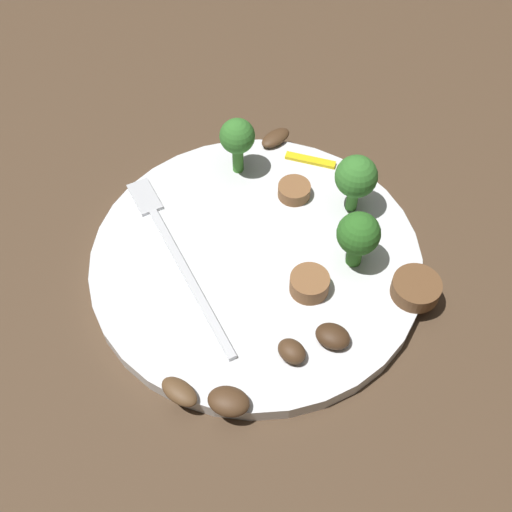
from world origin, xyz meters
The scene contains 15 objects.
ground_plane centered at (0.00, 0.00, 0.00)m, with size 1.40×1.40×0.00m, color #4C3826.
plate centered at (0.00, 0.00, 0.01)m, with size 0.25×0.25×0.01m, color white.
fork centered at (0.04, 0.05, 0.01)m, with size 0.18×0.03×0.00m.
broccoli_floret_0 centered at (0.08, -0.04, 0.05)m, with size 0.03×0.03×0.05m.
broccoli_floret_1 centered at (0.00, -0.09, 0.05)m, with size 0.03×0.03×0.05m.
broccoli_floret_2 centered at (-0.04, -0.06, 0.04)m, with size 0.03×0.03×0.05m.
sausage_slice_0 centered at (0.04, -0.06, 0.02)m, with size 0.03×0.03×0.01m, color brown.
sausage_slice_1 centered at (-0.05, -0.02, 0.02)m, with size 0.03×0.03×0.01m, color brown.
sausage_slice_2 centered at (-0.09, -0.08, 0.02)m, with size 0.04×0.04×0.01m, color brown.
mushroom_0 centered at (0.09, -0.08, 0.02)m, with size 0.03×0.02×0.01m, color #4C331E.
mushroom_1 centered at (-0.09, 0.08, 0.02)m, with size 0.03×0.02×0.01m, color #4C331E.
mushroom_2 centered at (-0.08, 0.02, 0.02)m, with size 0.02×0.02×0.01m, color #4C331E.
mushroom_4 centered at (-0.07, 0.10, 0.02)m, with size 0.03×0.02×0.01m, color brown.
mushroom_5 centered at (-0.09, -0.01, 0.02)m, with size 0.02×0.02×0.01m, color #422B19.
pepper_strip_0 centered at (0.06, -0.09, 0.01)m, with size 0.04×0.01×0.00m, color yellow.
Camera 1 is at (-0.25, 0.16, 0.41)m, focal length 46.44 mm.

